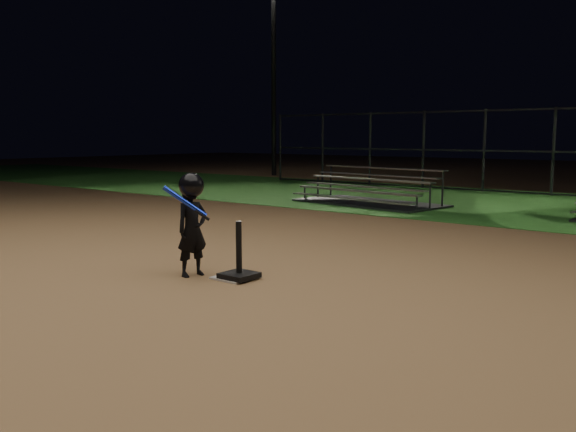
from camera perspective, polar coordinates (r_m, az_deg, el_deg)
The scene contains 8 objects.
ground at distance 7.32m, azimuth -4.93°, elevation -5.85°, with size 80.00×80.00×0.00m, color #9A7146.
grass_strip at distance 16.02m, azimuth 20.58°, elevation 1.00°, with size 60.00×8.00×0.01m, color #245C1D.
home_plate at distance 7.32m, azimuth -4.93°, elevation -5.76°, with size 0.45×0.45×0.02m, color beige.
batting_tee at distance 7.22m, azimuth -4.61°, elevation -4.89°, with size 0.38×0.38×0.67m.
child_batter at distance 7.40m, azimuth -8.99°, elevation -0.52°, with size 0.46×0.57×1.26m.
bleacher_left at distance 15.25m, azimuth 7.54°, elevation 1.79°, with size 3.90×2.29×0.90m.
backstop_fence at distance 18.81m, azimuth 23.63°, elevation 5.55°, with size 20.08×0.08×2.50m.
light_pole_left at distance 26.47m, azimuth -1.44°, elevation 14.57°, with size 0.90×0.53×8.30m.
Camera 1 is at (4.93, -5.15, 1.69)m, focal length 37.91 mm.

